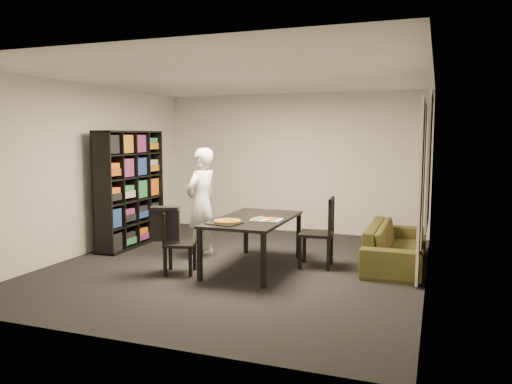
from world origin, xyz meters
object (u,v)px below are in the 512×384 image
(dining_table, at_px, (253,222))
(person, at_px, (201,203))
(chair_right, at_px, (323,228))
(bookshelf, at_px, (130,189))
(chair_left, at_px, (174,238))
(sofa, at_px, (396,245))
(pepperoni_pizza, at_px, (228,221))
(baking_tray, at_px, (224,223))

(dining_table, xyz_separation_m, person, (-0.95, 0.34, 0.18))
(chair_right, bearing_deg, person, -93.65)
(bookshelf, xyz_separation_m, dining_table, (2.41, -0.65, -0.31))
(chair_left, relative_size, sofa, 0.42)
(pepperoni_pizza, bearing_deg, sofa, 34.95)
(dining_table, distance_m, chair_left, 1.09)
(bookshelf, xyz_separation_m, person, (1.45, -0.31, -0.13))
(baking_tray, bearing_deg, chair_left, -176.96)
(dining_table, distance_m, chair_right, 0.97)
(person, distance_m, sofa, 2.88)
(chair_left, xyz_separation_m, sofa, (2.73, 1.48, -0.19))
(bookshelf, relative_size, baking_tray, 4.75)
(pepperoni_pizza, bearing_deg, bookshelf, 152.70)
(chair_right, relative_size, person, 0.59)
(chair_right, xyz_separation_m, pepperoni_pizza, (-1.04, -0.91, 0.17))
(dining_table, xyz_separation_m, chair_left, (-0.90, -0.59, -0.17))
(baking_tray, bearing_deg, bookshelf, 151.44)
(chair_right, height_order, pepperoni_pizza, chair_right)
(dining_table, xyz_separation_m, pepperoni_pizza, (-0.17, -0.50, 0.09))
(chair_right, bearing_deg, chair_left, -66.48)
(chair_right, xyz_separation_m, baking_tray, (-1.07, -0.96, 0.15))
(chair_right, bearing_deg, bookshelf, -99.96)
(chair_right, relative_size, baking_tray, 2.44)
(person, bearing_deg, pepperoni_pizza, 55.67)
(bookshelf, relative_size, chair_right, 1.95)
(dining_table, bearing_deg, baking_tray, -109.30)
(bookshelf, height_order, chair_left, bookshelf)
(bookshelf, bearing_deg, dining_table, -15.15)
(bookshelf, xyz_separation_m, baking_tray, (2.21, -1.21, -0.24))
(dining_table, height_order, person, person)
(baking_tray, height_order, sofa, baking_tray)
(person, bearing_deg, chair_left, 15.74)
(person, relative_size, pepperoni_pizza, 4.69)
(chair_right, xyz_separation_m, person, (-1.83, -0.06, 0.27))
(bookshelf, bearing_deg, baking_tray, -28.56)
(dining_table, relative_size, chair_right, 1.73)
(chair_left, bearing_deg, sofa, -79.28)
(chair_left, height_order, baking_tray, chair_left)
(chair_left, bearing_deg, baking_tray, -104.70)
(person, xyz_separation_m, sofa, (2.78, 0.55, -0.54))
(dining_table, bearing_deg, bookshelf, 164.85)
(person, distance_m, pepperoni_pizza, 1.16)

